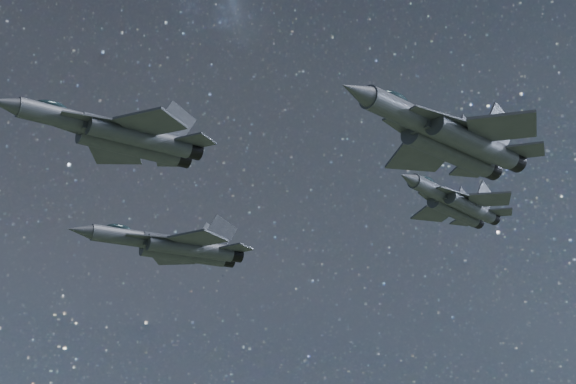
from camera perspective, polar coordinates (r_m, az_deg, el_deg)
jet_lead at (r=73.39m, az=-10.92°, el=3.68°), size 18.31×13.04×4.67m
jet_left at (r=93.35m, az=-7.43°, el=-3.49°), size 19.50×13.59×4.91m
jet_right at (r=66.96m, az=10.33°, el=3.53°), size 19.93×13.83×5.01m
jet_slot at (r=92.62m, az=10.76°, el=-0.72°), size 17.15×11.67×4.31m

